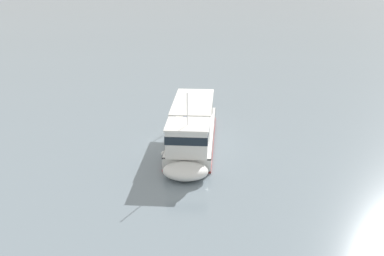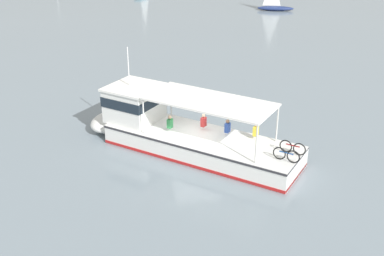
{
  "view_description": "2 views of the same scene",
  "coord_description": "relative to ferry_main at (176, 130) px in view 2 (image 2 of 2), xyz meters",
  "views": [
    {
      "loc": [
        -26.2,
        18.61,
        13.37
      ],
      "look_at": [
        -0.2,
        0.05,
        1.4
      ],
      "focal_mm": 42.68,
      "sensor_mm": 36.0,
      "label": 1
    },
    {
      "loc": [
        -4.03,
        -22.73,
        12.05
      ],
      "look_at": [
        -0.2,
        0.05,
        1.4
      ],
      "focal_mm": 44.06,
      "sensor_mm": 36.0,
      "label": 2
    }
  ],
  "objects": [
    {
      "name": "ground_plane",
      "position": [
        0.98,
        -0.71,
        -1.02
      ],
      "size": [
        400.0,
        400.0,
        0.0
      ],
      "primitive_type": "plane",
      "color": "gray"
    },
    {
      "name": "ferry_main",
      "position": [
        0.0,
        0.0,
        0.0
      ],
      "size": [
        11.74,
        10.52,
        5.32
      ],
      "color": "white",
      "rests_on": "ground"
    },
    {
      "name": "sailboat_near_port",
      "position": [
        18.45,
        37.53,
        -0.47
      ],
      "size": [
        5.0,
        2.74,
        5.4
      ],
      "color": "navy",
      "rests_on": "ground"
    }
  ]
}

